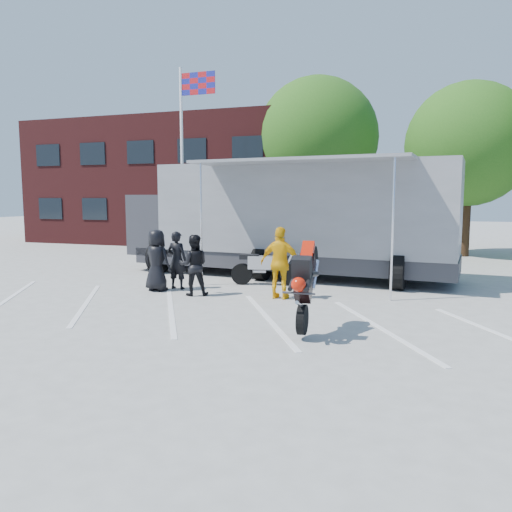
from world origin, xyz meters
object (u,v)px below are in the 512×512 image
Objects in this scene: flagpole at (187,140)px; spectator_leather_b at (177,260)px; parked_motorcycle at (266,285)px; spectator_hivis at (281,263)px; stunt_bike_rider at (308,330)px; tree_left at (317,139)px; transporter_truck at (289,276)px; spectator_leather_a at (157,260)px; tree_mid at (468,145)px; spectator_leather_c at (194,265)px.

flagpole reaches higher than spectator_leather_b.
parked_motorcycle is 1.31× the size of spectator_leather_b.
flagpole is 10.05m from spectator_hivis.
tree_left is at bearing 99.00° from stunt_bike_rider.
spectator_hivis is at bearing -73.13° from transporter_truck.
spectator_leather_a is at bearing 113.76° from parked_motorcycle.
flagpole is 7.95m from transporter_truck.
tree_mid is at bearing -109.79° from spectator_hivis.
stunt_bike_rider is 1.14× the size of spectator_leather_b.
tree_left reaches higher than transporter_truck.
spectator_leather_a is at bearing -121.53° from transporter_truck.
spectator_leather_a is at bearing -126.38° from tree_mid.
flagpole is at bearing 125.10° from stunt_bike_rider.
spectator_hivis is (1.86, -12.84, -4.62)m from tree_left.
tree_left is 1.13× the size of tree_mid.
tree_left is 4.50× the size of stunt_bike_rider.
spectator_hivis is at bearing 164.70° from spectator_leather_c.
spectator_hivis is at bearing 113.80° from stunt_bike_rider.
spectator_leather_a is 0.92× the size of spectator_hivis.
stunt_bike_rider is at bearing 120.27° from spectator_hivis.
spectator_leather_b is (-2.27, -1.41, 0.84)m from parked_motorcycle.
tree_mid is 4.06× the size of spectator_hivis.
parked_motorcycle is (5.13, -5.04, -5.05)m from flagpole.
tree_mid reaches higher than parked_motorcycle.
spectator_leather_c is at bearing 177.58° from spectator_leather_a.
tree_left is 16.93m from stunt_bike_rider.
spectator_leather_c is at bearing 142.93° from spectator_leather_b.
spectator_leather_c reaches higher than parked_motorcycle.
tree_mid is 14.77m from spectator_leather_b.
spectator_hivis is (-5.14, -11.84, -4.00)m from tree_mid.
transporter_truck reaches higher than spectator_leather_b.
transporter_truck is at bearing -16.57° from parked_motorcycle.
parked_motorcycle is at bearing -146.16° from spectator_leather_c.
tree_left is 5.14× the size of spectator_leather_b.
spectator_leather_b is (-1.39, -12.44, -4.73)m from tree_left.
tree_left reaches higher than spectator_leather_a.
spectator_leather_c is (1.28, -0.25, -0.05)m from spectator_leather_a.
spectator_leather_a is (-8.78, -11.91, -4.07)m from tree_mid.
tree_left is 10.70m from transporter_truck.
tree_mid is 3.49× the size of parked_motorcycle.
stunt_bike_rider is 4.58m from spectator_leather_c.
spectator_hivis reaches higher than parked_motorcycle.
spectator_leather_b is (-8.39, -11.44, -4.10)m from tree_mid.
spectator_leather_c is (-0.50, -13.17, -4.74)m from tree_left.
parked_motorcycle is at bearing -121.35° from tree_mid.
flagpole reaches higher than tree_mid.
parked_motorcycle is 1.33× the size of spectator_leather_c.
stunt_bike_rider is at bearing -78.22° from tree_left.
spectator_leather_a is at bearing -70.36° from flagpole.
parked_motorcycle is at bearing -58.04° from spectator_hivis.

